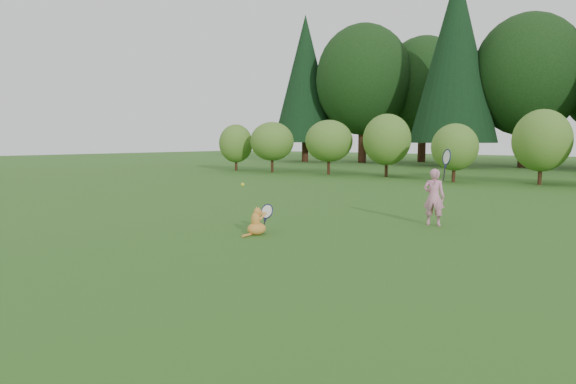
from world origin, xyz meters
The scene contains 6 objects.
ground centered at (0.00, 0.00, 0.00)m, with size 100.00×100.00×0.00m, color #265919.
shrub_row centered at (0.00, 13.00, 1.40)m, with size 28.00×3.00×2.80m, color #4D7925, non-canonical shape.
woodland_backdrop centered at (0.00, 23.00, 7.50)m, with size 48.00×10.00×15.00m, color black, non-canonical shape.
child centered at (2.17, 2.91, 0.59)m, with size 0.64×0.43×1.68m.
cat centered at (0.12, 0.03, 0.26)m, with size 0.43×0.75×0.66m.
tennis_ball centered at (-1.29, 1.09, 0.73)m, with size 0.07×0.07×0.07m.
Camera 1 is at (5.90, -6.11, 1.67)m, focal length 30.00 mm.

